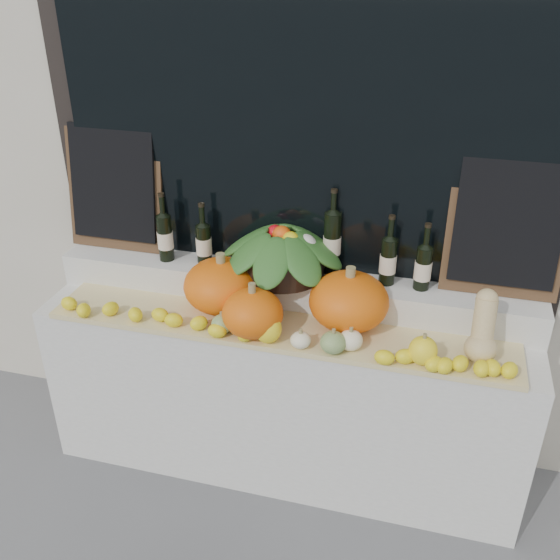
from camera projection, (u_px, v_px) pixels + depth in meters
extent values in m
cube|color=black|center=(301.00, 80.00, 2.63)|extent=(2.40, 0.04, 2.10)
cube|color=black|center=(300.00, 81.00, 2.61)|extent=(2.20, 0.02, 2.00)
cube|color=silver|center=(284.00, 393.00, 3.10)|extent=(2.30, 0.55, 0.88)
cube|color=silver|center=(292.00, 287.00, 2.98)|extent=(2.30, 0.25, 0.16)
cube|color=tan|center=(277.00, 330.00, 2.78)|extent=(2.10, 0.32, 0.02)
ellipsoid|color=orange|center=(222.00, 286.00, 2.86)|extent=(0.40, 0.40, 0.24)
ellipsoid|color=orange|center=(349.00, 301.00, 2.72)|extent=(0.43, 0.43, 0.25)
ellipsoid|color=orange|center=(253.00, 313.00, 2.68)|extent=(0.35, 0.35, 0.21)
ellipsoid|color=tan|center=(480.00, 348.00, 2.53)|extent=(0.13, 0.13, 0.12)
cylinder|color=tan|center=(484.00, 319.00, 2.52)|extent=(0.09, 0.14, 0.18)
sphere|color=tan|center=(487.00, 299.00, 2.52)|extent=(0.09, 0.09, 0.09)
ellipsoid|color=#29601C|center=(333.00, 343.00, 2.58)|extent=(0.11, 0.11, 0.09)
cylinder|color=olive|center=(334.00, 331.00, 2.56)|extent=(0.02, 0.02, 0.02)
ellipsoid|color=#29601C|center=(222.00, 324.00, 2.72)|extent=(0.09, 0.09, 0.09)
cylinder|color=olive|center=(222.00, 314.00, 2.69)|extent=(0.02, 0.02, 0.02)
ellipsoid|color=#FEF4CB|center=(301.00, 340.00, 2.62)|extent=(0.09, 0.09, 0.07)
cylinder|color=olive|center=(301.00, 331.00, 2.60)|extent=(0.02, 0.02, 0.02)
ellipsoid|color=yellow|center=(268.00, 328.00, 2.65)|extent=(0.12, 0.12, 0.13)
cylinder|color=olive|center=(268.00, 313.00, 2.61)|extent=(0.02, 0.02, 0.02)
ellipsoid|color=#FEF4CB|center=(351.00, 340.00, 2.61)|extent=(0.10, 0.10, 0.09)
cylinder|color=olive|center=(351.00, 329.00, 2.58)|extent=(0.02, 0.02, 0.02)
ellipsoid|color=yellow|center=(423.00, 350.00, 2.51)|extent=(0.12, 0.12, 0.12)
cylinder|color=olive|center=(425.00, 336.00, 2.48)|extent=(0.02, 0.02, 0.02)
cylinder|color=black|center=(282.00, 262.00, 2.91)|extent=(0.40, 0.40, 0.12)
cylinder|color=black|center=(165.00, 238.00, 3.01)|extent=(0.07, 0.07, 0.23)
cylinder|color=black|center=(162.00, 206.00, 2.93)|extent=(0.03, 0.03, 0.10)
cylinder|color=beige|center=(165.00, 240.00, 3.01)|extent=(0.08, 0.08, 0.08)
cylinder|color=black|center=(161.00, 195.00, 2.90)|extent=(0.03, 0.03, 0.02)
cylinder|color=black|center=(204.00, 244.00, 3.00)|extent=(0.07, 0.07, 0.19)
cylinder|color=black|center=(202.00, 216.00, 2.93)|extent=(0.03, 0.03, 0.10)
cylinder|color=beige|center=(204.00, 246.00, 3.00)|extent=(0.08, 0.08, 0.08)
cylinder|color=black|center=(201.00, 205.00, 2.90)|extent=(0.03, 0.03, 0.02)
cylinder|color=black|center=(332.00, 243.00, 2.88)|extent=(0.08, 0.08, 0.30)
cylinder|color=black|center=(334.00, 203.00, 2.79)|extent=(0.03, 0.03, 0.10)
cylinder|color=beige|center=(332.00, 245.00, 2.89)|extent=(0.08, 0.08, 0.08)
cylinder|color=black|center=(334.00, 191.00, 2.76)|extent=(0.03, 0.03, 0.02)
cylinder|color=black|center=(388.00, 262.00, 2.80)|extent=(0.07, 0.07, 0.22)
cylinder|color=black|center=(391.00, 229.00, 2.72)|extent=(0.03, 0.03, 0.10)
cylinder|color=beige|center=(388.00, 263.00, 2.80)|extent=(0.08, 0.08, 0.08)
cylinder|color=black|center=(392.00, 217.00, 2.70)|extent=(0.03, 0.03, 0.02)
cylinder|color=black|center=(423.00, 268.00, 2.76)|extent=(0.07, 0.07, 0.20)
cylinder|color=black|center=(427.00, 237.00, 2.69)|extent=(0.03, 0.03, 0.10)
cylinder|color=beige|center=(423.00, 270.00, 2.77)|extent=(0.08, 0.08, 0.08)
cylinder|color=black|center=(428.00, 225.00, 2.66)|extent=(0.03, 0.03, 0.02)
cube|color=#4C331E|center=(115.00, 188.00, 3.06)|extent=(0.50, 0.11, 0.62)
cube|color=black|center=(112.00, 184.00, 3.03)|extent=(0.44, 0.10, 0.56)
cube|color=#4C331E|center=(507.00, 228.00, 2.64)|extent=(0.50, 0.11, 0.62)
cube|color=black|center=(509.00, 222.00, 2.62)|extent=(0.44, 0.10, 0.56)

